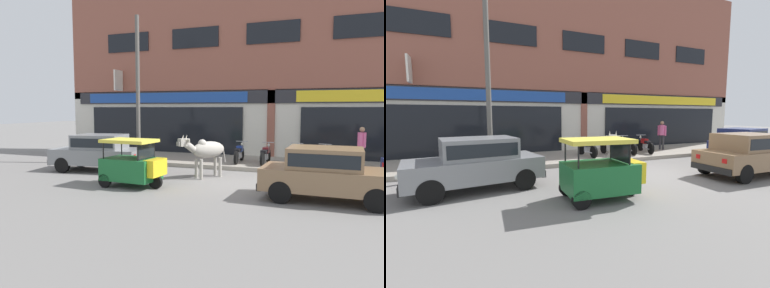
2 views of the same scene
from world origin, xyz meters
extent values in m
plane|color=slate|center=(0.00, 0.00, 0.00)|extent=(90.00, 90.00, 0.00)
cube|color=gray|center=(0.00, 4.06, 0.08)|extent=(19.00, 3.72, 0.17)
cube|color=#8E5142|center=(0.00, 6.20, 6.56)|extent=(23.00, 0.55, 7.06)
cube|color=silver|center=(0.00, 6.20, 1.70)|extent=(23.00, 0.55, 3.40)
cube|color=#28282D|center=(0.00, 5.88, 3.05)|extent=(22.08, 0.08, 0.64)
cube|color=black|center=(-5.75, 5.87, 1.35)|extent=(8.74, 0.10, 2.40)
cube|color=#1E479E|center=(-5.75, 5.85, 3.05)|extent=(9.20, 0.05, 0.52)
cube|color=#8E5142|center=(0.00, 5.90, 1.70)|extent=(0.36, 0.12, 3.40)
cube|color=black|center=(5.75, 5.87, 1.35)|extent=(8.74, 0.10, 2.40)
cube|color=yellow|center=(5.75, 5.85, 3.05)|extent=(9.20, 0.05, 0.52)
cube|color=black|center=(-7.82, 5.89, 6.05)|extent=(2.50, 0.06, 1.00)
cube|color=black|center=(-3.91, 5.89, 6.05)|extent=(2.50, 0.06, 1.00)
cube|color=black|center=(0.00, 5.89, 6.05)|extent=(2.50, 0.06, 1.00)
cube|color=black|center=(3.91, 5.89, 6.05)|extent=(2.50, 0.06, 1.00)
cube|color=black|center=(7.82, 5.89, 6.05)|extent=(2.50, 0.06, 1.00)
cube|color=silver|center=(-8.21, 5.47, 4.00)|extent=(0.08, 0.80, 1.10)
ellipsoid|color=#9E998E|center=(-1.32, 0.47, 1.02)|extent=(1.20, 1.46, 0.60)
sphere|color=#9E998E|center=(-1.47, 0.23, 1.25)|extent=(0.32, 0.32, 0.32)
cylinder|color=#9E998E|center=(-1.43, 0.03, 0.36)|extent=(0.12, 0.12, 0.72)
cylinder|color=#9E998E|center=(-1.67, 0.18, 0.36)|extent=(0.12, 0.12, 0.72)
cylinder|color=#9E998E|center=(-0.96, 0.75, 0.36)|extent=(0.12, 0.12, 0.72)
cylinder|color=#9E998E|center=(-1.20, 0.91, 0.36)|extent=(0.12, 0.12, 0.72)
cylinder|color=#9E998E|center=(-1.76, -0.22, 1.17)|extent=(0.45, 0.52, 0.43)
cube|color=#9E998E|center=(-1.90, -0.44, 1.34)|extent=(0.38, 0.42, 0.26)
cube|color=slate|center=(-2.00, -0.59, 1.30)|extent=(0.21, 0.20, 0.14)
cone|color=beige|center=(-1.80, -0.46, 1.52)|extent=(0.11, 0.13, 0.19)
cone|color=beige|center=(-1.97, -0.35, 1.52)|extent=(0.11, 0.13, 0.19)
cube|color=#9E998E|center=(-1.73, -0.46, 1.40)|extent=(0.14, 0.11, 0.10)
cube|color=#9E998E|center=(-2.00, -0.28, 1.40)|extent=(0.14, 0.11, 0.10)
cylinder|color=#9E998E|center=(-0.91, 1.09, 0.80)|extent=(0.12, 0.16, 0.60)
cylinder|color=black|center=(-6.93, -0.65, 0.30)|extent=(0.62, 0.27, 0.60)
cylinder|color=black|center=(-7.15, 0.78, 0.30)|extent=(0.62, 0.27, 0.60)
cylinder|color=black|center=(-4.66, -0.30, 0.30)|extent=(0.62, 0.27, 0.60)
cylinder|color=black|center=(-4.88, 1.12, 0.30)|extent=(0.62, 0.27, 0.60)
cube|color=gray|center=(-5.90, 0.24, 0.60)|extent=(3.70, 2.11, 0.60)
cube|color=gray|center=(-5.81, 0.25, 1.18)|extent=(2.09, 1.71, 0.56)
cube|color=black|center=(-5.81, 0.25, 1.18)|extent=(1.95, 1.71, 0.35)
cube|color=black|center=(-7.62, -0.02, 0.38)|extent=(0.35, 1.52, 0.20)
cube|color=black|center=(-4.19, 0.50, 0.38)|extent=(0.35, 1.52, 0.20)
sphere|color=silver|center=(-7.57, -0.50, 0.68)|extent=(0.14, 0.14, 0.14)
sphere|color=silver|center=(-7.72, 0.45, 0.68)|extent=(0.14, 0.14, 0.14)
cube|color=red|center=(-4.10, 0.01, 0.70)|extent=(0.05, 0.16, 0.14)
cube|color=red|center=(-4.24, 0.99, 0.70)|extent=(0.05, 0.16, 0.14)
cylinder|color=black|center=(3.97, -0.94, 0.30)|extent=(0.60, 0.20, 0.60)
cylinder|color=black|center=(1.67, -0.88, 0.30)|extent=(0.60, 0.20, 0.60)
cylinder|color=black|center=(1.64, -2.32, 0.30)|extent=(0.60, 0.20, 0.60)
cube|color=#846647|center=(2.80, -1.63, 0.60)|extent=(3.54, 1.69, 0.60)
cube|color=#846647|center=(2.70, -1.62, 1.18)|extent=(1.94, 1.49, 0.56)
cube|color=black|center=(2.70, -1.62, 1.18)|extent=(1.78, 1.50, 0.35)
cube|color=black|center=(1.08, -1.58, 0.38)|extent=(0.16, 1.52, 0.20)
sphere|color=silver|center=(4.58, -1.19, 0.68)|extent=(0.14, 0.14, 0.14)
cube|color=red|center=(1.06, -1.09, 0.70)|extent=(0.03, 0.16, 0.14)
cube|color=red|center=(1.04, -2.08, 0.70)|extent=(0.03, 0.16, 0.14)
cylinder|color=black|center=(7.21, 1.80, 0.30)|extent=(0.62, 0.29, 0.60)
cylinder|color=black|center=(7.47, 0.39, 0.30)|extent=(0.62, 0.29, 0.60)
cylinder|color=black|center=(4.95, 1.38, 0.30)|extent=(0.62, 0.29, 0.60)
cylinder|color=black|center=(5.21, -0.03, 0.30)|extent=(0.62, 0.29, 0.60)
cube|color=navy|center=(6.21, 0.89, 0.60)|extent=(3.73, 2.21, 0.60)
cube|color=navy|center=(6.11, 0.87, 1.18)|extent=(2.13, 1.76, 0.56)
cube|color=black|center=(6.11, 0.87, 1.18)|extent=(1.98, 1.75, 0.35)
cube|color=black|center=(7.91, 1.20, 0.38)|extent=(0.39, 1.52, 0.20)
cube|color=black|center=(4.51, 0.57, 0.38)|extent=(0.39, 1.52, 0.20)
sphere|color=silver|center=(7.86, 1.68, 0.68)|extent=(0.14, 0.14, 0.14)
sphere|color=silver|center=(8.03, 0.73, 0.68)|extent=(0.14, 0.14, 0.14)
cube|color=red|center=(4.40, 1.05, 0.70)|extent=(0.06, 0.16, 0.14)
cube|color=red|center=(4.58, 0.08, 0.70)|extent=(0.06, 0.16, 0.14)
cylinder|color=black|center=(-2.25, -1.91, 0.22)|extent=(0.45, 0.15, 0.44)
cylinder|color=black|center=(-3.76, -1.30, 0.22)|extent=(0.45, 0.15, 0.44)
cylinder|color=black|center=(-3.82, -2.34, 0.22)|extent=(0.45, 0.15, 0.44)
cube|color=#19602D|center=(-3.14, -1.86, 0.57)|extent=(1.78, 1.26, 0.70)
cube|color=yellow|center=(-2.25, -1.91, 0.67)|extent=(0.41, 0.89, 0.52)
cylinder|color=black|center=(-2.54, -1.40, 1.19)|extent=(0.04, 0.04, 0.55)
cylinder|color=black|center=(-2.60, -2.38, 1.19)|extent=(0.04, 0.04, 0.55)
cylinder|color=black|center=(-3.82, -1.32, 1.19)|extent=(0.04, 0.04, 0.55)
cylinder|color=black|center=(-3.88, -2.31, 1.19)|extent=(0.04, 0.04, 0.55)
cube|color=#DBCC42|center=(-3.19, -1.86, 1.47)|extent=(1.68, 1.20, 0.10)
cube|color=black|center=(-2.57, -1.89, 1.19)|extent=(0.08, 0.93, 0.50)
cylinder|color=black|center=(-0.97, 4.09, 0.45)|extent=(0.13, 0.56, 0.56)
cylinder|color=black|center=(-0.91, 2.85, 0.45)|extent=(0.13, 0.56, 0.56)
cube|color=#B2B5BA|center=(-0.94, 3.45, 0.49)|extent=(0.21, 0.33, 0.24)
cube|color=navy|center=(-0.94, 3.61, 0.75)|extent=(0.26, 0.41, 0.24)
cube|color=black|center=(-0.93, 3.21, 0.73)|extent=(0.24, 0.53, 0.12)
cylinder|color=#B2B5BA|center=(-0.96, 4.03, 0.75)|extent=(0.05, 0.27, 0.59)
cylinder|color=#B2B5BA|center=(-0.97, 4.07, 1.03)|extent=(0.52, 0.06, 0.03)
sphere|color=silver|center=(-0.97, 4.13, 0.91)|extent=(0.12, 0.12, 0.12)
cylinder|color=#B2B5BA|center=(-1.03, 3.08, 0.41)|extent=(0.08, 0.48, 0.06)
cylinder|color=black|center=(0.23, 4.00, 0.45)|extent=(0.11, 0.56, 0.56)
cylinder|color=black|center=(0.20, 2.75, 0.45)|extent=(0.11, 0.56, 0.56)
cube|color=#B2B5BA|center=(0.22, 3.35, 0.49)|extent=(0.21, 0.32, 0.24)
cube|color=maroon|center=(0.22, 3.51, 0.75)|extent=(0.25, 0.41, 0.24)
cube|color=black|center=(0.21, 3.11, 0.73)|extent=(0.23, 0.52, 0.12)
cylinder|color=#B2B5BA|center=(0.23, 3.94, 0.75)|extent=(0.05, 0.27, 0.59)
cylinder|color=#B2B5BA|center=(0.23, 3.98, 1.03)|extent=(0.52, 0.04, 0.03)
sphere|color=silver|center=(0.23, 4.04, 0.91)|extent=(0.12, 0.12, 0.12)
cylinder|color=#B2B5BA|center=(0.10, 3.00, 0.41)|extent=(0.07, 0.48, 0.06)
cylinder|color=black|center=(1.42, 4.05, 0.45)|extent=(0.18, 0.57, 0.56)
cylinder|color=black|center=(1.23, 2.82, 0.45)|extent=(0.18, 0.57, 0.56)
cube|color=#B2B5BA|center=(1.32, 3.42, 0.49)|extent=(0.25, 0.35, 0.24)
cube|color=black|center=(1.35, 3.57, 0.75)|extent=(0.30, 0.43, 0.24)
cube|color=black|center=(1.29, 3.18, 0.73)|extent=(0.30, 0.55, 0.12)
cylinder|color=#B2B5BA|center=(1.41, 3.99, 0.75)|extent=(0.08, 0.27, 0.59)
cylinder|color=#B2B5BA|center=(1.42, 4.03, 1.03)|extent=(0.52, 0.11, 0.03)
sphere|color=silver|center=(1.43, 4.09, 0.91)|extent=(0.12, 0.12, 0.12)
cylinder|color=#B2B5BA|center=(1.16, 3.08, 0.41)|extent=(0.13, 0.48, 0.06)
cylinder|color=black|center=(2.54, 4.03, 0.45)|extent=(0.22, 0.57, 0.56)
cylinder|color=black|center=(2.25, 2.81, 0.45)|extent=(0.22, 0.57, 0.56)
cube|color=#B2B5BA|center=(2.39, 3.40, 0.49)|extent=(0.27, 0.36, 0.24)
cube|color=red|center=(2.43, 3.56, 0.75)|extent=(0.32, 0.44, 0.24)
cube|color=black|center=(2.34, 3.17, 0.73)|extent=(0.33, 0.56, 0.12)
cylinder|color=#B2B5BA|center=(2.53, 3.97, 0.75)|extent=(0.10, 0.27, 0.59)
cylinder|color=#B2B5BA|center=(2.53, 4.01, 1.03)|extent=(0.51, 0.15, 0.03)
sphere|color=silver|center=(2.55, 4.07, 0.91)|extent=(0.12, 0.12, 0.12)
cylinder|color=#B2B5BA|center=(2.20, 3.08, 0.41)|extent=(0.17, 0.48, 0.06)
cylinder|color=#2D2D33|center=(3.86, 4.01, 0.58)|extent=(0.11, 0.11, 0.82)
cylinder|color=#2D2D33|center=(3.94, 3.85, 0.58)|extent=(0.11, 0.11, 0.82)
cylinder|color=#DB5B93|center=(3.90, 3.93, 1.27)|extent=(0.32, 0.32, 0.56)
cylinder|color=#DB5B93|center=(3.81, 4.12, 1.24)|extent=(0.08, 0.08, 0.56)
cylinder|color=#DB5B93|center=(4.00, 3.75, 1.24)|extent=(0.08, 0.08, 0.56)
sphere|color=tan|center=(3.90, 3.93, 1.67)|extent=(0.20, 0.20, 0.20)
cylinder|color=#595651|center=(-5.33, 2.50, 3.36)|extent=(0.18, 0.18, 6.38)
camera|label=1|loc=(3.00, -12.21, 2.53)|focal=35.00mm
camera|label=2|loc=(-6.07, -7.36, 2.08)|focal=24.00mm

